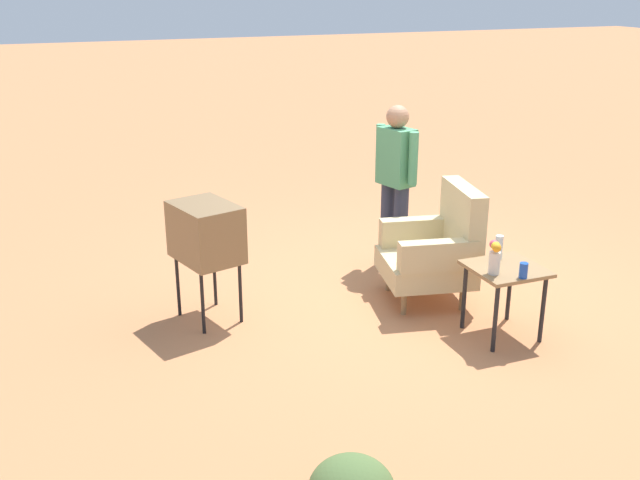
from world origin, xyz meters
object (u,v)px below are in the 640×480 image
(person_standing, at_px, (396,177))
(flower_vase, at_px, (495,256))
(side_table, at_px, (505,277))
(armchair, at_px, (437,248))
(bottle_short_clear, at_px, (499,247))
(tv_on_stand, at_px, (206,233))
(soda_can_blue, at_px, (523,270))

(person_standing, height_order, flower_vase, person_standing)
(person_standing, bearing_deg, side_table, 4.17)
(person_standing, relative_size, flower_vase, 6.19)
(side_table, height_order, flower_vase, flower_vase)
(armchair, distance_m, person_standing, 0.99)
(side_table, distance_m, bottle_short_clear, 0.26)
(tv_on_stand, xyz_separation_m, bottle_short_clear, (1.01, 2.20, -0.08))
(person_standing, height_order, bottle_short_clear, person_standing)
(armchair, xyz_separation_m, tv_on_stand, (-0.36, -2.01, 0.28))
(soda_can_blue, distance_m, bottle_short_clear, 0.42)
(soda_can_blue, distance_m, flower_vase, 0.24)
(armchair, bearing_deg, bottle_short_clear, 16.34)
(soda_can_blue, height_order, bottle_short_clear, bottle_short_clear)
(bottle_short_clear, bearing_deg, flower_vase, -40.34)
(tv_on_stand, height_order, soda_can_blue, tv_on_stand)
(side_table, relative_size, flower_vase, 2.27)
(person_standing, height_order, soda_can_blue, person_standing)
(side_table, relative_size, person_standing, 0.37)
(tv_on_stand, bearing_deg, soda_can_blue, 56.32)
(armchair, relative_size, flower_vase, 4.00)
(bottle_short_clear, bearing_deg, side_table, -14.41)
(tv_on_stand, bearing_deg, person_standing, 104.41)
(bottle_short_clear, bearing_deg, armchair, -163.66)
(soda_can_blue, relative_size, bottle_short_clear, 0.61)
(soda_can_blue, bearing_deg, person_standing, -176.70)
(armchair, height_order, bottle_short_clear, armchair)
(armchair, distance_m, side_table, 0.84)
(bottle_short_clear, bearing_deg, soda_can_blue, -8.01)
(bottle_short_clear, bearing_deg, tv_on_stand, -114.67)
(soda_can_blue, height_order, flower_vase, flower_vase)
(armchair, bearing_deg, flower_vase, -2.03)
(side_table, relative_size, soda_can_blue, 4.93)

